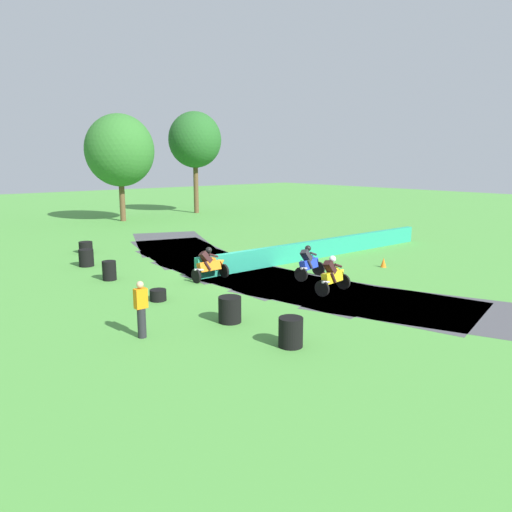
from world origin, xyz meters
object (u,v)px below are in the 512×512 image
object	(u,v)px
tire_stack_mid_b	(109,271)
tire_stack_extra_b	(291,332)
tire_stack_extra_a	(230,309)
traffic_cone	(383,262)
motorcycle_lead_orange	(210,265)
tire_stack_mid_a	(86,258)
tire_stack_far	(158,295)
motorcycle_chase_blue	(309,263)
tire_stack_near	(86,247)
track_marshal	(141,309)
motorcycle_trailing_yellow	(333,275)

from	to	relation	value
tire_stack_mid_b	tire_stack_extra_b	world-z (taller)	same
tire_stack_extra_a	traffic_cone	bearing A→B (deg)	9.18
motorcycle_lead_orange	traffic_cone	bearing A→B (deg)	-23.39
tire_stack_mid_a	tire_stack_extra_a	world-z (taller)	same
tire_stack_far	tire_stack_extra_a	bearing A→B (deg)	-81.81
tire_stack_mid_a	tire_stack_extra_b	bearing A→B (deg)	-89.12
motorcycle_chase_blue	tire_stack_near	world-z (taller)	motorcycle_chase_blue
tire_stack_mid_a	tire_stack_extra_b	size ratio (longest dim) A/B	1.00
tire_stack_mid_a	motorcycle_chase_blue	bearing A→B (deg)	-52.96
tire_stack_mid_a	traffic_cone	size ratio (longest dim) A/B	1.82
tire_stack_mid_b	motorcycle_lead_orange	bearing A→B (deg)	-39.13
tire_stack_extra_a	track_marshal	world-z (taller)	track_marshal
tire_stack_near	tire_stack_mid_a	distance (m)	3.57
motorcycle_chase_blue	tire_stack_mid_b	bearing A→B (deg)	142.43
tire_stack_extra_b	track_marshal	bearing A→B (deg)	130.33
tire_stack_near	tire_stack_mid_b	distance (m)	6.76
track_marshal	motorcycle_trailing_yellow	bearing A→B (deg)	-1.94
tire_stack_near	tire_stack_extra_b	world-z (taller)	tire_stack_extra_b
motorcycle_chase_blue	tire_stack_extra_b	size ratio (longest dim) A/B	2.10
motorcycle_chase_blue	tire_stack_mid_a	xyz separation A→B (m)	(-6.28, 8.32, -0.25)
tire_stack_extra_a	traffic_cone	xyz separation A→B (m)	(10.21, 1.65, -0.18)
tire_stack_mid_a	tire_stack_extra_b	distance (m)	13.43
tire_stack_extra_b	traffic_cone	xyz separation A→B (m)	(10.20, 4.31, -0.18)
motorcycle_chase_blue	tire_stack_extra_b	xyz separation A→B (m)	(-6.07, -5.10, -0.25)
tire_stack_mid_b	tire_stack_far	bearing A→B (deg)	-89.84
motorcycle_chase_blue	tire_stack_far	distance (m)	6.69
motorcycle_trailing_yellow	traffic_cone	world-z (taller)	motorcycle_trailing_yellow
tire_stack_near	tire_stack_mid_a	xyz separation A→B (m)	(-1.29, -3.32, 0.10)
tire_stack_near	track_marshal	xyz separation A→B (m)	(-3.79, -13.56, 0.52)
motorcycle_lead_orange	traffic_cone	world-z (taller)	motorcycle_lead_orange
tire_stack_mid_b	track_marshal	xyz separation A→B (m)	(-2.18, -6.99, 0.42)
tire_stack_extra_b	motorcycle_lead_orange	bearing A→B (deg)	70.25
motorcycle_chase_blue	tire_stack_extra_b	bearing A→B (deg)	-139.98
motorcycle_lead_orange	track_marshal	world-z (taller)	track_marshal
tire_stack_mid_a	motorcycle_trailing_yellow	bearing A→B (deg)	-63.34
motorcycle_trailing_yellow	traffic_cone	bearing A→B (deg)	15.08
tire_stack_mid_b	track_marshal	distance (m)	7.34
tire_stack_far	tire_stack_extra_b	size ratio (longest dim) A/B	0.73
tire_stack_far	traffic_cone	world-z (taller)	traffic_cone
motorcycle_lead_orange	tire_stack_mid_b	bearing A→B (deg)	140.87
tire_stack_mid_a	tire_stack_far	bearing A→B (deg)	-92.47
track_marshal	traffic_cone	bearing A→B (deg)	4.96
tire_stack_near	traffic_cone	size ratio (longest dim) A/B	1.61
motorcycle_lead_orange	motorcycle_chase_blue	world-z (taller)	motorcycle_chase_blue
motorcycle_trailing_yellow	track_marshal	xyz separation A→B (m)	(-7.77, 0.26, 0.16)
motorcycle_chase_blue	motorcycle_trailing_yellow	distance (m)	2.40
motorcycle_trailing_yellow	tire_stack_mid_b	distance (m)	9.17
motorcycle_chase_blue	traffic_cone	world-z (taller)	motorcycle_chase_blue
motorcycle_lead_orange	tire_stack_near	xyz separation A→B (m)	(-1.62, 9.20, -0.33)
tire_stack_far	tire_stack_mid_a	bearing A→B (deg)	87.53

